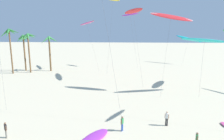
{
  "coord_description": "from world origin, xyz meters",
  "views": [
    {
      "loc": [
        0.49,
        -5.83,
        11.16
      ],
      "look_at": [
        -0.9,
        19.71,
        5.85
      ],
      "focal_mm": 33.05,
      "sensor_mm": 36.0,
      "label": 1
    }
  ],
  "objects": [
    {
      "name": "person_near_right",
      "position": [
        7.45,
        12.07,
        0.88
      ],
      "size": [
        0.26,
        0.5,
        1.62
      ],
      "color": "slate",
      "rests_on": "ground"
    },
    {
      "name": "person_near_left",
      "position": [
        5.58,
        16.54,
        0.96
      ],
      "size": [
        0.45,
        0.33,
        1.75
      ],
      "color": "black",
      "rests_on": "ground"
    },
    {
      "name": "flying_kite_9",
      "position": [
        20.67,
        59.89,
        7.7
      ],
      "size": [
        7.14,
        8.7,
        9.0
      ],
      "color": "#19B2B7",
      "rests_on": "ground"
    },
    {
      "name": "palm_tree_1",
      "position": [
        -22.73,
        43.75,
        8.04
      ],
      "size": [
        4.62,
        4.06,
        9.75
      ],
      "color": "brown",
      "rests_on": "ground"
    },
    {
      "name": "flying_kite_4",
      "position": [
        13.9,
        29.27,
        9.04
      ],
      "size": [
        8.72,
        4.11,
        9.78
      ],
      "color": "#19B2B7",
      "rests_on": "ground"
    },
    {
      "name": "flying_kite_3",
      "position": [
        -9.32,
        50.18,
        12.27
      ],
      "size": [
        6.5,
        7.04,
        13.14
      ],
      "color": "#EA5193",
      "rests_on": "ground"
    },
    {
      "name": "flying_kite_6",
      "position": [
        2.44,
        38.97,
        14.47
      ],
      "size": [
        4.12,
        10.45,
        15.18
      ],
      "color": "red",
      "rests_on": "ground"
    },
    {
      "name": "palm_tree_3",
      "position": [
        -24.98,
        45.92,
        7.61
      ],
      "size": [
        4.14,
        3.75,
        9.35
      ],
      "color": "brown",
      "rests_on": "ground"
    },
    {
      "name": "flying_kite_8",
      "position": [
        2.25,
        53.19,
        14.64
      ],
      "size": [
        5.19,
        4.31,
        15.25
      ],
      "color": "purple",
      "rests_on": "ground"
    },
    {
      "name": "palm_tree_0",
      "position": [
        -26.62,
        42.48,
        8.93
      ],
      "size": [
        4.64,
        4.74,
        10.91
      ],
      "color": "brown",
      "rests_on": "ground"
    },
    {
      "name": "person_foreground_walker",
      "position": [
        -11.42,
        12.91,
        0.94
      ],
      "size": [
        0.37,
        0.41,
        1.71
      ],
      "color": "slate",
      "rests_on": "ground"
    },
    {
      "name": "palm_tree_2",
      "position": [
        -18.31,
        45.93,
        7.2
      ],
      "size": [
        4.59,
        4.7,
        8.98
      ],
      "color": "brown",
      "rests_on": "ground"
    },
    {
      "name": "grounded_kite_0",
      "position": [
        -2.38,
        13.15,
        0.16
      ],
      "size": [
        3.55,
        4.52,
        0.32
      ],
      "color": "purple",
      "rests_on": "ground"
    },
    {
      "name": "person_mid_field",
      "position": [
        0.47,
        15.01,
        0.93
      ],
      "size": [
        0.33,
        0.45,
        1.7
      ],
      "color": "#284CA3",
      "rests_on": "ground"
    },
    {
      "name": "flying_kite_11",
      "position": [
        8.41,
        30.14,
        12.88
      ],
      "size": [
        7.26,
        5.44,
        14.02
      ],
      "color": "red",
      "rests_on": "ground"
    }
  ]
}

